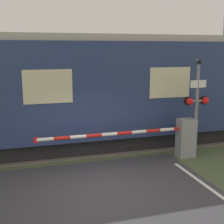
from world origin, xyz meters
TOP-DOWN VIEW (x-y plane):
  - ground_plane at (0.00, 0.00)m, footprint 80.00×80.00m
  - track_bed at (0.00, 3.94)m, footprint 36.00×3.20m
  - train at (-1.20, 3.94)m, footprint 15.72×3.12m
  - crossing_barrier at (3.04, 1.60)m, footprint 5.49×0.44m
  - signal_post at (3.69, 1.47)m, footprint 0.90×0.26m
  - catenary_pole at (8.21, 6.35)m, footprint 0.20×1.90m

SIDE VIEW (x-z plane):
  - ground_plane at x=0.00m, z-range 0.00..0.00m
  - track_bed at x=0.00m, z-range -0.04..0.09m
  - crossing_barrier at x=3.04m, z-range 0.06..1.42m
  - signal_post at x=3.69m, z-range 0.23..3.66m
  - train at x=-1.20m, z-range 0.05..4.29m
  - catenary_pole at x=8.21m, z-range 0.15..7.02m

